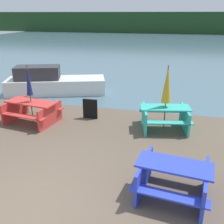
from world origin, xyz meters
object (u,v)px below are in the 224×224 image
Objects in this scene: umbrella_navy at (29,81)px; umbrella_gold at (167,84)px; boat at (53,83)px; picnic_table_teal at (165,116)px; picnic_table_blue at (173,177)px; picnic_table_red at (32,110)px; signboard at (90,109)px.

umbrella_gold reaches higher than umbrella_navy.
umbrella_navy is at bearing -173.67° from umbrella_gold.
boat is (-5.62, 3.10, -1.06)m from umbrella_gold.
boat is at bearing 151.12° from umbrella_gold.
umbrella_gold is at bearing -47.38° from boat.
picnic_table_teal is 4.85m from umbrella_navy.
umbrella_navy is (-5.07, 3.07, 1.08)m from picnic_table_blue.
picnic_table_teal is (4.71, 0.52, -0.00)m from picnic_table_red.
umbrella_gold is at bearing 6.33° from umbrella_navy.
picnic_table_red is 4.74m from picnic_table_teal.
picnic_table_teal is at bearing 6.33° from picnic_table_red.
boat is at bearing 104.09° from picnic_table_red.
umbrella_gold is 0.44× the size of boat.
boat is (-0.91, 3.62, 0.03)m from picnic_table_red.
boat is at bearing 151.12° from picnic_table_teal.
picnic_table_blue is at bearing -31.19° from umbrella_navy.
picnic_table_blue is 8.97m from boat.
signboard is at bearing -62.78° from boat.
picnic_table_teal is at bearing 6.33° from umbrella_navy.
signboard is at bearing 173.34° from picnic_table_teal.
signboard is at bearing 23.58° from umbrella_navy.
umbrella_navy reaches higher than signboard.
signboard is (-2.77, 0.32, -1.20)m from umbrella_gold.
picnic_table_teal is 1.10m from umbrella_gold.
umbrella_gold reaches higher than signboard.
signboard is at bearing 173.34° from umbrella_gold.
picnic_table_teal is 0.90× the size of umbrella_navy.
boat is 6.64× the size of signboard.
picnic_table_teal is 0.86× the size of umbrella_gold.
boat is (-5.97, 6.69, 0.04)m from picnic_table_blue.
umbrella_navy reaches higher than picnic_table_red.
picnic_table_blue reaches higher than signboard.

